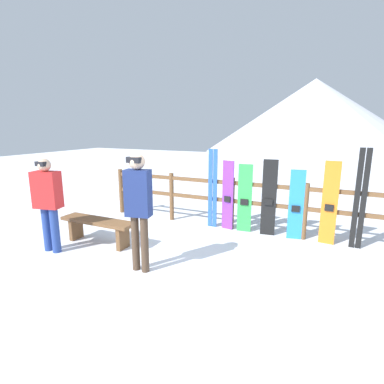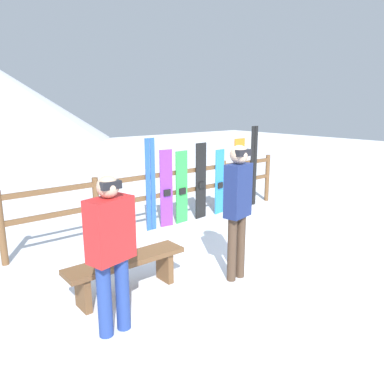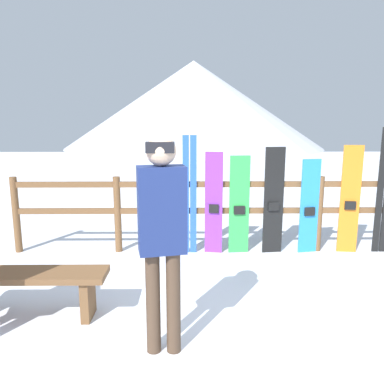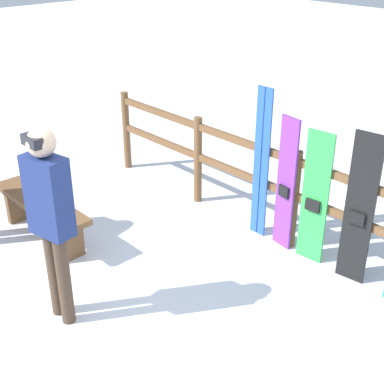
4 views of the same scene
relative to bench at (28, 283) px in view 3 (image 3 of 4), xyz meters
name	(u,v)px [view 3 (image 3 of 4)]	position (x,y,z in m)	size (l,w,h in m)	color
ground_plane	(238,334)	(1.97, -0.31, -0.35)	(40.00, 40.00, 0.00)	white
mountain_backdrop	(194,105)	(1.97, 23.87, 2.65)	(18.00, 18.00, 6.00)	silver
fence	(219,207)	(1.97, 1.87, 0.31)	(5.92, 0.10, 1.10)	brown
bench	(28,283)	(0.00, 0.00, 0.00)	(1.50, 0.36, 0.47)	brown
person_navy	(162,227)	(1.33, -0.55, 0.72)	(0.40, 0.27, 1.78)	#4C3828
ski_pair_blue	(190,195)	(1.55, 1.82, 0.49)	(0.20, 0.02, 1.69)	blue
snowboard_purple	(214,203)	(1.90, 1.81, 0.37)	(0.25, 0.09, 1.46)	purple
snowboard_green	(239,205)	(2.26, 1.81, 0.35)	(0.29, 0.07, 1.41)	green
snowboard_black_stripe	(274,201)	(2.75, 1.81, 0.41)	(0.28, 0.08, 1.53)	black
snowboard_blue	(309,207)	(3.26, 1.81, 0.32)	(0.28, 0.09, 1.36)	#288CE0
snowboard_orange	(350,200)	(3.84, 1.81, 0.42)	(0.27, 0.08, 1.55)	orange
ski_pair_black	(384,191)	(4.31, 1.82, 0.54)	(0.20, 0.02, 1.79)	black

